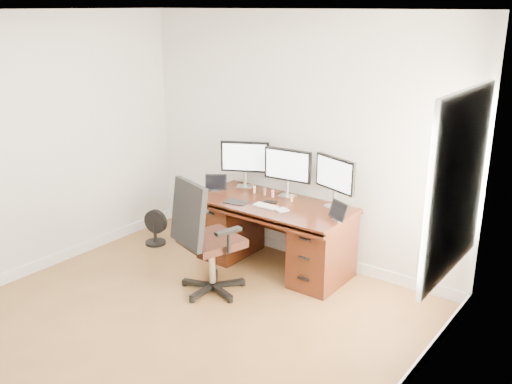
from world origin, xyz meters
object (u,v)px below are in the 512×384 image
Objects in this scene: floor_fan at (155,228)px; monitor_center at (288,167)px; keyboard at (266,206)px; desk at (274,233)px; office_chair at (207,256)px.

floor_fan is 0.77× the size of monitor_center.
monitor_center is at bearing 91.11° from keyboard.
floor_fan is at bearing -167.31° from desk.
floor_fan is (-1.50, -0.34, -0.20)m from desk.
monitor_center reaches higher than floor_fan.
office_chair is at bearing -102.81° from desk.
office_chair reaches higher than desk.
floor_fan is 1.83m from monitor_center.
office_chair is 1.32m from monitor_center.
monitor_center is at bearing 89.96° from desk.
floor_fan is (-1.30, 0.53, -0.18)m from office_chair.
office_chair is at bearing -106.23° from keyboard.
monitor_center is (0.20, 1.11, 0.70)m from office_chair.
keyboard is (0.20, 0.70, 0.37)m from office_chair.
keyboard is (1.51, 0.16, 0.55)m from floor_fan.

